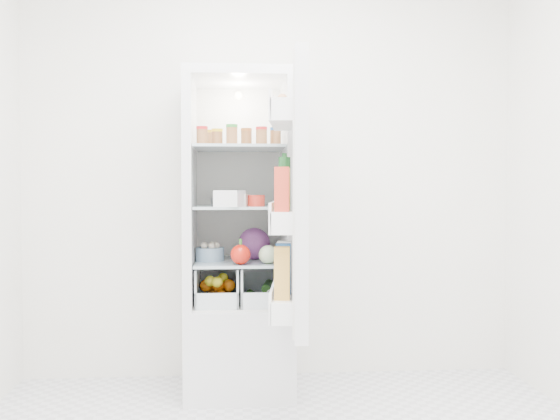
{
  "coord_description": "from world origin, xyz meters",
  "views": [
    {
      "loc": [
        -0.24,
        -2.33,
        1.15
      ],
      "look_at": [
        0.01,
        0.95,
        1.04
      ],
      "focal_mm": 40.0,
      "sensor_mm": 36.0,
      "label": 1
    }
  ],
  "objects": [
    {
      "name": "tin_red",
      "position": [
        -0.11,
        1.05,
        1.09
      ],
      "size": [
        0.1,
        0.1,
        0.06
      ],
      "primitive_type": "cylinder",
      "rotation": [
        0.0,
        0.0,
        0.09
      ],
      "color": "red",
      "rests_on": "shelf_mid"
    },
    {
      "name": "veg_pile",
      "position": [
        -0.07,
        1.18,
        0.56
      ],
      "size": [
        0.16,
        0.3,
        0.1
      ],
      "color": "#26531B",
      "rests_on": "refrigerator"
    },
    {
      "name": "citrus_pile",
      "position": [
        -0.32,
        1.16,
        0.58
      ],
      "size": [
        0.2,
        0.31,
        0.16
      ],
      "color": "orange",
      "rests_on": "refrigerator"
    },
    {
      "name": "tub_white",
      "position": [
        -0.25,
        0.99,
        1.1
      ],
      "size": [
        0.17,
        0.17,
        0.09
      ],
      "primitive_type": "cube",
      "rotation": [
        0.0,
        0.0,
        -0.36
      ],
      "color": "white",
      "rests_on": "shelf_mid"
    },
    {
      "name": "shelf_top",
      "position": [
        -0.2,
        1.19,
        1.38
      ],
      "size": [
        0.49,
        0.53,
        0.02
      ],
      "primitive_type": "cube",
      "color": "#A2B6BE",
      "rests_on": "refrigerator"
    },
    {
      "name": "tub_cream",
      "position": [
        -0.2,
        1.08,
        1.09
      ],
      "size": [
        0.14,
        0.14,
        0.07
      ],
      "primitive_type": "cube",
      "rotation": [
        0.0,
        0.0,
        -0.3
      ],
      "color": "beige",
      "rests_on": "shelf_mid"
    },
    {
      "name": "shelf_mid",
      "position": [
        -0.2,
        1.19,
        1.05
      ],
      "size": [
        0.49,
        0.53,
        0.02
      ],
      "primitive_type": "cube",
      "color": "#A2B6BE",
      "rests_on": "refrigerator"
    },
    {
      "name": "refrigerator",
      "position": [
        -0.2,
        1.25,
        0.67
      ],
      "size": [
        0.6,
        0.6,
        1.8
      ],
      "color": "silver",
      "rests_on": "ground"
    },
    {
      "name": "mushroom_bowl",
      "position": [
        -0.36,
        1.17,
        0.78
      ],
      "size": [
        0.19,
        0.19,
        0.07
      ],
      "primitive_type": "cylinder",
      "rotation": [
        0.0,
        0.0,
        -0.23
      ],
      "color": "#7B9BB8",
      "rests_on": "shelf_low"
    },
    {
      "name": "condiment_jars",
      "position": [
        -0.22,
        1.1,
        1.43
      ],
      "size": [
        0.46,
        0.32,
        0.08
      ],
      "color": "#B21919",
      "rests_on": "shelf_top"
    },
    {
      "name": "crisper_left",
      "position": [
        -0.32,
        1.19,
        0.61
      ],
      "size": [
        0.23,
        0.46,
        0.22
      ],
      "primitive_type": null,
      "color": "silver",
      "rests_on": "refrigerator"
    },
    {
      "name": "bell_pepper",
      "position": [
        -0.2,
        0.99,
        0.8
      ],
      "size": [
        0.11,
        0.11,
        0.11
      ],
      "primitive_type": "sphere",
      "color": "red",
      "rests_on": "shelf_low"
    },
    {
      "name": "shelf_low",
      "position": [
        -0.2,
        1.19,
        0.74
      ],
      "size": [
        0.49,
        0.53,
        0.01
      ],
      "primitive_type": "cube",
      "color": "#A2B6BE",
      "rests_on": "refrigerator"
    },
    {
      "name": "fridge_door",
      "position": [
        0.06,
        0.61,
        1.09
      ],
      "size": [
        0.23,
        0.6,
        1.3
      ],
      "rotation": [
        0.0,
        0.0,
        1.45
      ],
      "color": "silver",
      "rests_on": "refrigerator"
    },
    {
      "name": "salad_bag",
      "position": [
        -0.05,
        1.01,
        0.8
      ],
      "size": [
        0.1,
        0.1,
        0.1
      ],
      "primitive_type": "sphere",
      "color": "#ABBF8F",
      "rests_on": "shelf_low"
    },
    {
      "name": "squeeze_bottle",
      "position": [
        0.01,
        1.25,
        1.48
      ],
      "size": [
        0.07,
        0.07,
        0.19
      ],
      "primitive_type": "cylinder",
      "rotation": [
        0.0,
        0.0,
        0.42
      ],
      "color": "silver",
      "rests_on": "shelf_top"
    },
    {
      "name": "crisper_right",
      "position": [
        -0.08,
        1.19,
        0.61
      ],
      "size": [
        0.23,
        0.46,
        0.22
      ],
      "primitive_type": null,
      "color": "silver",
      "rests_on": "refrigerator"
    },
    {
      "name": "room_walls",
      "position": [
        0.0,
        0.0,
        1.59
      ],
      "size": [
        3.02,
        3.02,
        2.61
      ],
      "color": "white",
      "rests_on": "ground"
    },
    {
      "name": "red_cabbage",
      "position": [
        -0.12,
        1.22,
        0.84
      ],
      "size": [
        0.18,
        0.18,
        0.18
      ],
      "primitive_type": "sphere",
      "color": "#602055",
      "rests_on": "shelf_low"
    },
    {
      "name": "foil_tray",
      "position": [
        -0.26,
        1.23,
        1.08
      ],
      "size": [
        0.19,
        0.16,
        0.04
      ],
      "primitive_type": "cube",
      "rotation": [
        0.0,
        0.0,
        0.24
      ],
      "color": "white",
      "rests_on": "shelf_mid"
    }
  ]
}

